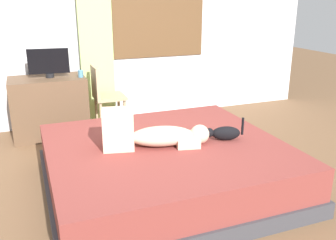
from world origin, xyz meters
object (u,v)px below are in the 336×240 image
(bed, at_px, (166,166))
(cat, at_px, (224,133))
(cup, at_px, (81,74))
(desk, at_px, (50,107))
(person_lying, at_px, (151,134))
(chair_by_desk, at_px, (104,94))
(tv_monitor, at_px, (49,63))

(bed, xyz_separation_m, cat, (0.53, -0.11, 0.28))
(cat, height_order, cup, cup)
(desk, relative_size, cup, 10.34)
(person_lying, bearing_deg, bed, -1.58)
(bed, bearing_deg, chair_by_desk, 96.69)
(chair_by_desk, bearing_deg, bed, -83.31)
(bed, distance_m, cup, 1.84)
(cup, bearing_deg, person_lying, -78.88)
(person_lying, bearing_deg, tv_monitor, 110.76)
(desk, distance_m, tv_monitor, 0.55)
(person_lying, bearing_deg, chair_by_desk, 92.03)
(bed, xyz_separation_m, chair_by_desk, (-0.20, 1.68, 0.30))
(desk, distance_m, cup, 0.58)
(chair_by_desk, bearing_deg, desk, 169.41)
(bed, xyz_separation_m, cup, (-0.47, 1.68, 0.57))
(bed, height_order, chair_by_desk, chair_by_desk)
(bed, bearing_deg, person_lying, 178.42)
(desk, xyz_separation_m, tv_monitor, (0.04, -0.00, 0.55))
(tv_monitor, xyz_separation_m, chair_by_desk, (0.62, -0.12, -0.41))
(cat, xyz_separation_m, tv_monitor, (-1.35, 1.91, 0.43))
(bed, height_order, person_lying, person_lying)
(tv_monitor, height_order, cup, tv_monitor)
(desk, bearing_deg, person_lying, -68.05)
(person_lying, height_order, cat, person_lying)
(person_lying, bearing_deg, cup, 101.12)
(cup, bearing_deg, cat, -60.87)
(cat, bearing_deg, bed, 168.67)
(cat, relative_size, desk, 0.39)
(bed, bearing_deg, cat, -11.33)
(cat, relative_size, tv_monitor, 0.72)
(tv_monitor, bearing_deg, desk, 180.00)
(tv_monitor, relative_size, cup, 5.52)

